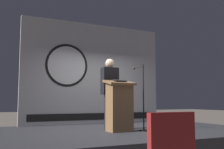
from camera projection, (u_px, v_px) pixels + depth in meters
name	position (u px, v px, depth m)	size (l,w,h in m)	color
ground_plane	(122.00, 142.00, 6.32)	(40.00, 40.00, 0.00)	#6B6056
stage_platform	(122.00, 136.00, 6.34)	(6.40, 4.00, 0.30)	#333338
banner_display	(94.00, 74.00, 8.16)	(4.43, 0.12, 3.07)	silver
podium	(119.00, 106.00, 6.02)	(0.64, 0.50, 1.18)	olive
speaker_person	(110.00, 93.00, 6.47)	(0.40, 0.26, 1.72)	black
microphone_stand	(142.00, 107.00, 6.16)	(0.24, 0.57, 1.55)	black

